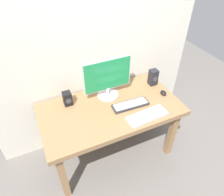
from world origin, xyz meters
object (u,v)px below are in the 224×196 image
object	(u,v)px
desk	(111,114)
mouse	(163,93)
monitor	(107,78)
keyboard_secondary	(147,116)
keyboard_primary	(130,105)
speaker_right	(153,77)
speaker_left	(67,99)

from	to	relation	value
desk	mouse	world-z (taller)	mouse
desk	monitor	distance (m)	0.38
monitor	keyboard_secondary	world-z (taller)	monitor
keyboard_primary	keyboard_secondary	xyz separation A→B (m)	(0.07, -0.21, -0.00)
speaker_right	speaker_left	world-z (taller)	speaker_right
desk	speaker_right	distance (m)	0.66
keyboard_primary	keyboard_secondary	bearing A→B (deg)	-70.52
mouse	monitor	bearing A→B (deg)	165.82
monitor	speaker_left	size ratio (longest dim) A/B	3.54
speaker_right	mouse	bearing A→B (deg)	-88.96
keyboard_secondary	speaker_left	size ratio (longest dim) A/B	2.86
keyboard_primary	mouse	world-z (taller)	mouse
mouse	speaker_left	distance (m)	1.03
speaker_right	monitor	bearing A→B (deg)	177.06
keyboard_primary	speaker_left	distance (m)	0.64
mouse	speaker_left	size ratio (longest dim) A/B	0.56
desk	speaker_right	xyz separation A→B (m)	(0.61, 0.17, 0.18)
desk	monitor	world-z (taller)	monitor
monitor	speaker_right	world-z (taller)	monitor
monitor	speaker_left	bearing A→B (deg)	175.50
monitor	keyboard_secondary	distance (m)	0.55
desk	speaker_right	world-z (taller)	speaker_right
monitor	speaker_right	distance (m)	0.57
keyboard_secondary	speaker_left	bearing A→B (deg)	142.20
keyboard_secondary	mouse	bearing A→B (deg)	33.13
monitor	keyboard_secondary	xyz separation A→B (m)	(0.21, -0.47, -0.21)
speaker_left	keyboard_primary	bearing A→B (deg)	-27.22
desk	monitor	bearing A→B (deg)	74.55
keyboard_secondary	speaker_right	world-z (taller)	speaker_right
keyboard_secondary	monitor	bearing A→B (deg)	114.63
keyboard_secondary	desk	bearing A→B (deg)	134.94
desk	speaker_left	bearing A→B (deg)	148.43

